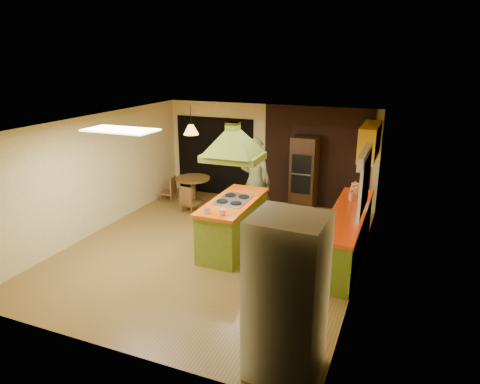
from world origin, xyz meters
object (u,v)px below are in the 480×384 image
at_px(wall_oven, 304,173).
at_px(dining_table, 193,185).
at_px(kitchen_island, 233,224).
at_px(man, 255,182).
at_px(refrigerator, 287,297).
at_px(canister_large, 355,188).

xyz_separation_m(wall_oven, dining_table, (-2.75, -0.60, -0.45)).
bearing_deg(kitchen_island, man, 91.60).
bearing_deg(dining_table, wall_oven, 12.40).
distance_m(kitchen_island, refrigerator, 3.55).
bearing_deg(wall_oven, kitchen_island, -103.20).
distance_m(kitchen_island, canister_large, 2.65).
bearing_deg(man, refrigerator, 120.55).
xyz_separation_m(refrigerator, wall_oven, (-1.20, 5.71, -0.09)).
bearing_deg(wall_oven, man, -117.23).
xyz_separation_m(dining_table, canister_large, (4.11, -0.58, 0.56)).
height_order(man, wall_oven, man).
bearing_deg(kitchen_island, refrigerator, -57.53).
height_order(man, refrigerator, refrigerator).
xyz_separation_m(kitchen_island, wall_oven, (0.71, 2.76, 0.40)).
bearing_deg(man, dining_table, -15.81).
distance_m(refrigerator, dining_table, 6.48).
distance_m(wall_oven, canister_large, 1.81).
height_order(wall_oven, canister_large, wall_oven).
height_order(wall_oven, dining_table, wall_oven).
bearing_deg(dining_table, man, -21.84).
relative_size(man, canister_large, 9.18).
bearing_deg(kitchen_island, dining_table, 132.92).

